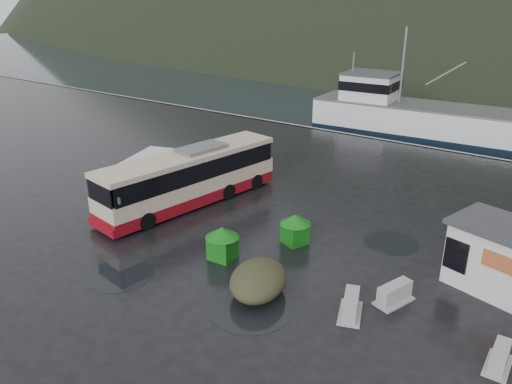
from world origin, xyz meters
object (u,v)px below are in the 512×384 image
Objects in this scene: jersey_barrier_c at (497,367)px; waste_bin_left at (223,258)px; waste_bin_right at (295,243)px; ticket_kiosk at (492,287)px; coach_bus at (191,203)px; dome_tent at (258,293)px; jersey_barrier_b at (350,314)px; fishing_trawler at (427,125)px; white_van at (145,197)px; jersey_barrier_a at (393,302)px.

waste_bin_left is at bearing 178.01° from jersey_barrier_c.
ticket_kiosk is (8.41, 1.31, 0.00)m from waste_bin_right.
ticket_kiosk is at bearing 11.03° from coach_bus.
jersey_barrier_b is at bearing 12.75° from dome_tent.
fishing_trawler reaches higher than waste_bin_left.
dome_tent is (8.22, -5.19, 0.00)m from coach_bus.
waste_bin_left is 11.44m from jersey_barrier_c.
waste_bin_left reaches higher than dome_tent.
dome_tent is at bearing -77.21° from waste_bin_right.
white_van is 8.55m from waste_bin_left.
coach_bus is 7.63× the size of waste_bin_right.
jersey_barrier_b reaches higher than jersey_barrier_a.
jersey_barrier_c is (9.56, -3.47, 0.00)m from waste_bin_right.
ticket_kiosk is 2.47× the size of jersey_barrier_c.
waste_bin_left reaches higher than jersey_barrier_b.
jersey_barrier_c is at bearing 6.47° from dome_tent.
jersey_barrier_c is (16.77, -4.22, 0.00)m from coach_bus.
dome_tent reaches higher than jersey_barrier_b.
white_van is at bearing 166.60° from jersey_barrier_b.
jersey_barrier_c is at bearing -1.99° from waste_bin_left.
jersey_barrier_c is at bearing -20.66° from jersey_barrier_a.
fishing_trawler reaches higher than ticket_kiosk.
white_van is 9.92m from waste_bin_right.
coach_bus is 3.13× the size of ticket_kiosk.
jersey_barrier_c is at bearing -72.17° from fishing_trawler.
waste_bin_right is at bearing 160.07° from jersey_barrier_c.
ticket_kiosk is (7.40, 5.75, 0.00)m from dome_tent.
waste_bin_left is 1.03× the size of waste_bin_right.
coach_bus is 3.68× the size of dome_tent.
white_van is 3.47× the size of jersey_barrier_b.
jersey_barrier_b is (3.56, 0.80, 0.00)m from dome_tent.
white_van reaches higher than jersey_barrier_a.
ticket_kiosk is 4.33m from jersey_barrier_a.
waste_bin_right is 8.51m from ticket_kiosk.
jersey_barrier_c is at bearing -26.65° from white_van.
waste_bin_right reaches higher than jersey_barrier_b.
waste_bin_left is 3.18m from dome_tent.
white_van is (-2.71, -0.94, 0.00)m from coach_bus.
waste_bin_left is at bearing -26.61° from coach_bus.
jersey_barrier_b is at bearing -30.48° from white_van.
jersey_barrier_a is at bearing -23.64° from white_van.
white_van is at bearing -151.96° from coach_bus.
waste_bin_right is at bearing -16.02° from white_van.
coach_bus reaches higher than jersey_barrier_c.
jersey_barrier_a is (5.58, -1.96, 0.00)m from waste_bin_right.
waste_bin_right reaches higher than jersey_barrier_c.
coach_bus is 7.38× the size of waste_bin_left.
dome_tent is at bearing -23.30° from coach_bus.
waste_bin_left is at bearing -141.31° from ticket_kiosk.
waste_bin_left is 1.05× the size of jersey_barrier_c.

